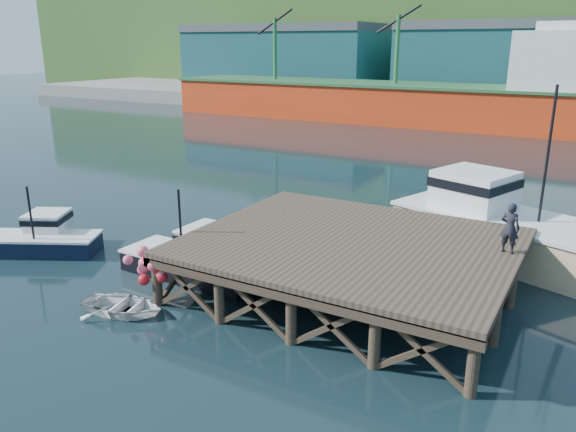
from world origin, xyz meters
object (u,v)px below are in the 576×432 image
Objects in this scene: boat_black at (197,258)px; trawler at (518,227)px; boat_navy at (42,238)px; dockworker at (510,228)px; dinghy at (123,306)px.

trawler is at bearing 36.66° from boat_black.
boat_navy is 8.07m from boat_black.
dockworker reaches higher than boat_navy.
boat_navy is at bearing 58.05° from dinghy.
boat_black reaches higher than boat_navy.
boat_navy is 20.32m from dockworker.
dockworker is (11.69, 3.22, 2.34)m from boat_black.
boat_black is at bearing 25.03° from dockworker.
boat_black is 2.05× the size of dinghy.
dockworker reaches higher than dinghy.
boat_navy is at bearing -168.38° from boat_black.
boat_black is 14.05m from trawler.
trawler reaches higher than dockworker.
trawler is 16.88m from dinghy.
boat_navy is 3.02× the size of dockworker.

